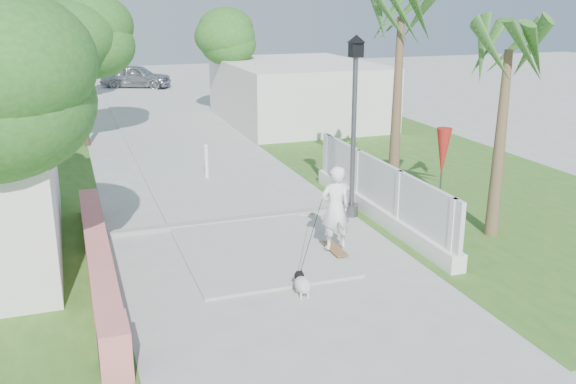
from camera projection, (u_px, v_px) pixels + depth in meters
name	position (u px, v px, depth m)	size (l,w,h in m)	color
ground	(329.00, 341.00, 10.26)	(90.00, 90.00, 0.00)	#B7B7B2
path_strip	(154.00, 121.00, 28.31)	(3.20, 36.00, 0.06)	#B7B7B2
curb	(234.00, 220.00, 15.66)	(6.50, 0.25, 0.10)	#999993
grass_right	(439.00, 176.00, 19.69)	(8.00, 20.00, 0.01)	#35641F
pink_wall	(100.00, 266.00, 12.34)	(0.45, 8.20, 0.80)	#E5757A
lattice_fence	(379.00, 199.00, 15.69)	(0.35, 7.00, 1.50)	white
building_right	(297.00, 92.00, 28.03)	(6.00, 8.00, 2.60)	silver
street_lamp	(354.00, 120.00, 15.44)	(0.44, 0.44, 4.44)	#59595E
bollard	(206.00, 161.00, 19.18)	(0.14, 0.14, 1.09)	white
patio_umbrella	(443.00, 153.00, 15.35)	(0.36, 0.36, 2.30)	#59595E
tree_left_near	(9.00, 90.00, 10.43)	(3.60, 3.60, 5.28)	#4C3826
tree_path_left	(78.00, 40.00, 22.64)	(3.40, 3.40, 5.23)	#4C3826
tree_path_right	(223.00, 39.00, 28.31)	(3.00, 3.00, 4.79)	#4C3826
tree_path_far	(76.00, 28.00, 31.74)	(3.20, 3.20, 5.17)	#4C3826
palm_far	(401.00, 29.00, 16.28)	(1.80, 1.80, 5.30)	brown
palm_near	(508.00, 61.00, 13.70)	(1.80, 1.80, 4.70)	brown
skateboarder	(317.00, 228.00, 12.85)	(1.70, 1.97, 1.92)	olive
dog	(302.00, 283.00, 11.76)	(0.30, 0.63, 0.43)	silver
parked_car	(136.00, 76.00, 38.68)	(1.67, 4.14, 1.41)	#A1A3A9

